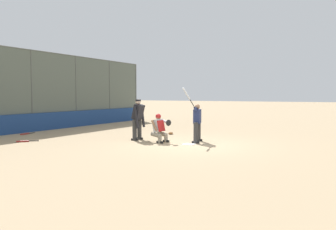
{
  "coord_description": "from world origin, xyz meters",
  "views": [
    {
      "loc": [
        10.84,
        5.27,
        1.83
      ],
      "look_at": [
        -0.2,
        -1.0,
        1.05
      ],
      "focal_mm": 35.0,
      "sensor_mm": 36.0,
      "label": 1
    }
  ],
  "objects_px": {
    "batter_at_plate": "(197,121)",
    "catcher_behind_plate": "(160,128)",
    "spare_bat_near_backstop": "(26,134)",
    "umpire_home": "(138,118)",
    "fielding_glove_on_dirt": "(171,133)",
    "spare_bat_by_padding": "(25,141)"
  },
  "relations": [
    {
      "from": "batter_at_plate",
      "to": "catcher_behind_plate",
      "type": "height_order",
      "value": "batter_at_plate"
    },
    {
      "from": "spare_bat_near_backstop",
      "to": "umpire_home",
      "type": "bearing_deg",
      "value": 94.15
    },
    {
      "from": "catcher_behind_plate",
      "to": "fielding_glove_on_dirt",
      "type": "bearing_deg",
      "value": -152.32
    },
    {
      "from": "catcher_behind_plate",
      "to": "umpire_home",
      "type": "relative_size",
      "value": 0.67
    },
    {
      "from": "umpire_home",
      "to": "batter_at_plate",
      "type": "bearing_deg",
      "value": 99.4
    },
    {
      "from": "batter_at_plate",
      "to": "spare_bat_by_padding",
      "type": "xyz_separation_m",
      "value": [
        3.29,
        -5.84,
        -0.78
      ]
    },
    {
      "from": "catcher_behind_plate",
      "to": "umpire_home",
      "type": "xyz_separation_m",
      "value": [
        -0.13,
        -1.12,
        0.32
      ]
    },
    {
      "from": "fielding_glove_on_dirt",
      "to": "umpire_home",
      "type": "bearing_deg",
      "value": -5.74
    },
    {
      "from": "batter_at_plate",
      "to": "spare_bat_by_padding",
      "type": "distance_m",
      "value": 6.75
    },
    {
      "from": "umpire_home",
      "to": "fielding_glove_on_dirt",
      "type": "bearing_deg",
      "value": 168.9
    },
    {
      "from": "batter_at_plate",
      "to": "spare_bat_near_backstop",
      "type": "relative_size",
      "value": 2.48
    },
    {
      "from": "spare_bat_by_padding",
      "to": "fielding_glove_on_dirt",
      "type": "height_order",
      "value": "fielding_glove_on_dirt"
    },
    {
      "from": "spare_bat_by_padding",
      "to": "batter_at_plate",
      "type": "bearing_deg",
      "value": 161.38
    },
    {
      "from": "catcher_behind_plate",
      "to": "spare_bat_near_backstop",
      "type": "height_order",
      "value": "catcher_behind_plate"
    },
    {
      "from": "catcher_behind_plate",
      "to": "fielding_glove_on_dirt",
      "type": "relative_size",
      "value": 3.77
    },
    {
      "from": "spare_bat_by_padding",
      "to": "fielding_glove_on_dirt",
      "type": "distance_m",
      "value": 6.23
    },
    {
      "from": "batter_at_plate",
      "to": "spare_bat_by_padding",
      "type": "height_order",
      "value": "batter_at_plate"
    },
    {
      "from": "catcher_behind_plate",
      "to": "fielding_glove_on_dirt",
      "type": "height_order",
      "value": "catcher_behind_plate"
    },
    {
      "from": "catcher_behind_plate",
      "to": "spare_bat_near_backstop",
      "type": "bearing_deg",
      "value": -74.35
    },
    {
      "from": "batter_at_plate",
      "to": "umpire_home",
      "type": "xyz_separation_m",
      "value": [
        0.62,
        -2.34,
        0.08
      ]
    },
    {
      "from": "catcher_behind_plate",
      "to": "batter_at_plate",
      "type": "bearing_deg",
      "value": 129.3
    },
    {
      "from": "spare_bat_near_backstop",
      "to": "fielding_glove_on_dirt",
      "type": "distance_m",
      "value": 6.72
    }
  ]
}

